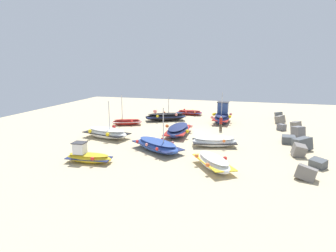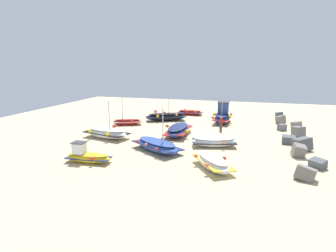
% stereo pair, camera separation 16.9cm
% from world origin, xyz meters
% --- Properties ---
extents(ground_plane, '(52.35, 52.35, 0.00)m').
position_xyz_m(ground_plane, '(0.00, 0.00, 0.00)').
color(ground_plane, '#C6B289').
extents(fishing_boat_0, '(4.33, 5.08, 3.78)m').
position_xyz_m(fishing_boat_0, '(6.66, -1.61, 0.48)').
color(fishing_boat_0, '#2D4C9E').
rests_on(fishing_boat_0, ground_plane).
extents(fishing_boat_1, '(3.75, 5.27, 3.04)m').
position_xyz_m(fishing_boat_1, '(-5.37, -4.41, 0.54)').
color(fishing_boat_1, black).
rests_on(fishing_boat_1, ground_plane).
extents(fishing_boat_2, '(5.05, 2.66, 1.11)m').
position_xyz_m(fishing_boat_2, '(1.10, -1.21, 0.51)').
color(fishing_boat_2, navy).
rests_on(fishing_boat_2, ground_plane).
extents(fishing_boat_3, '(2.99, 4.96, 3.66)m').
position_xyz_m(fishing_boat_3, '(4.12, -7.59, 0.52)').
color(fishing_boat_3, white).
rests_on(fishing_boat_3, ground_plane).
extents(fishing_boat_4, '(4.05, 3.43, 0.94)m').
position_xyz_m(fishing_boat_4, '(9.34, 3.32, 0.46)').
color(fishing_boat_4, white).
rests_on(fishing_boat_4, ground_plane).
extents(fishing_boat_5, '(2.40, 3.62, 3.57)m').
position_xyz_m(fishing_boat_5, '(-1.73, -8.07, 0.39)').
color(fishing_boat_5, maroon).
rests_on(fishing_boat_5, ground_plane).
extents(fishing_boat_6, '(4.36, 2.42, 3.82)m').
position_xyz_m(fishing_boat_6, '(-6.09, 2.53, 0.81)').
color(fishing_boat_6, navy).
rests_on(fishing_boat_6, ground_plane).
extents(fishing_boat_7, '(2.51, 4.15, 0.93)m').
position_xyz_m(fishing_boat_7, '(4.09, 2.78, 0.45)').
color(fishing_boat_7, white).
rests_on(fishing_boat_7, ground_plane).
extents(fishing_boat_8, '(1.48, 3.51, 1.51)m').
position_xyz_m(fishing_boat_8, '(10.65, -5.66, 0.46)').
color(fishing_boat_8, gold).
rests_on(fishing_boat_8, ground_plane).
extents(fishing_boat_9, '(1.91, 3.52, 0.74)m').
position_xyz_m(fishing_boat_9, '(-10.24, -2.32, 0.36)').
color(fishing_boat_9, maroon).
rests_on(fishing_boat_9, ground_plane).
extents(person_walking, '(0.32, 0.32, 1.63)m').
position_xyz_m(person_walking, '(-1.65, 2.80, 0.94)').
color(person_walking, brown).
rests_on(person_walking, ground_plane).
extents(breakwater_rocks, '(20.97, 2.97, 1.33)m').
position_xyz_m(breakwater_rocks, '(0.25, 9.70, 0.44)').
color(breakwater_rocks, '#4C5156').
rests_on(breakwater_rocks, ground_plane).
extents(mooring_buoy_0, '(0.55, 0.55, 0.71)m').
position_xyz_m(mooring_buoy_0, '(-9.23, -7.09, 0.44)').
color(mooring_buoy_0, '#3F3F42').
rests_on(mooring_buoy_0, ground_plane).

